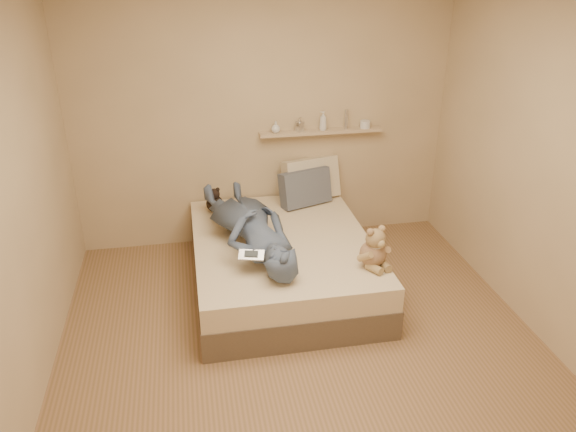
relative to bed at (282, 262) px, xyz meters
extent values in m
plane|color=#8A6447|center=(0.00, -0.93, -0.22)|extent=(3.80, 3.80, 0.00)
plane|color=tan|center=(0.00, 0.97, 1.08)|extent=(3.60, 0.00, 3.60)
plane|color=tan|center=(0.00, -2.83, 1.08)|extent=(3.60, 0.00, 3.60)
plane|color=tan|center=(-1.80, -0.93, 1.08)|extent=(0.00, 3.80, 3.80)
plane|color=tan|center=(1.80, -0.93, 1.08)|extent=(0.00, 3.80, 3.80)
cube|color=brown|center=(0.00, 0.00, -0.10)|extent=(1.50, 1.90, 0.25)
cube|color=beige|center=(0.00, 0.00, 0.13)|extent=(1.48, 1.88, 0.20)
cube|color=silver|center=(-0.33, -0.53, 0.40)|extent=(0.21, 0.13, 0.07)
cube|color=black|center=(-0.33, -0.53, 0.41)|extent=(0.11, 0.07, 0.03)
sphere|color=#946F51|center=(0.62, -0.56, 0.33)|extent=(0.21, 0.21, 0.21)
sphere|color=olive|center=(0.62, -0.58, 0.47)|extent=(0.16, 0.16, 0.16)
sphere|color=#956D51|center=(0.57, -0.60, 0.54)|extent=(0.06, 0.06, 0.06)
sphere|color=#9F8057|center=(0.67, -0.56, 0.54)|extent=(0.06, 0.06, 0.06)
sphere|color=tan|center=(0.65, -0.65, 0.46)|extent=(0.06, 0.06, 0.06)
cylinder|color=#9F8155|center=(0.54, -0.62, 0.34)|extent=(0.13, 0.14, 0.12)
cylinder|color=#95734F|center=(0.72, -0.56, 0.34)|extent=(0.06, 0.14, 0.12)
cylinder|color=#9A7F52|center=(0.60, -0.67, 0.26)|extent=(0.13, 0.15, 0.07)
cylinder|color=olive|center=(0.69, -0.63, 0.26)|extent=(0.08, 0.15, 0.07)
cylinder|color=beige|center=(0.62, -0.58, 0.41)|extent=(0.14, 0.14, 0.02)
sphere|color=black|center=(-0.52, 0.68, 0.31)|extent=(0.16, 0.16, 0.16)
sphere|color=black|center=(-0.52, 0.67, 0.41)|extent=(0.11, 0.11, 0.11)
sphere|color=black|center=(-0.56, 0.67, 0.45)|extent=(0.04, 0.04, 0.04)
sphere|color=black|center=(-0.49, 0.67, 0.45)|extent=(0.04, 0.04, 0.04)
cube|color=beige|center=(0.44, 0.83, 0.43)|extent=(0.60, 0.38, 0.43)
cube|color=#555A67|center=(0.35, 0.69, 0.40)|extent=(0.54, 0.36, 0.36)
imported|color=#404B65|center=(-0.28, -0.05, 0.41)|extent=(0.89, 1.60, 0.36)
cube|color=tan|center=(0.55, 0.91, 0.88)|extent=(1.20, 0.12, 0.03)
imported|color=silver|center=(0.11, 0.91, 0.95)|extent=(0.09, 0.09, 0.11)
imported|color=silver|center=(0.34, 0.91, 0.96)|extent=(0.09, 0.09, 0.14)
imported|color=silver|center=(0.57, 0.91, 0.98)|extent=(0.07, 0.07, 0.18)
cylinder|color=silver|center=(0.80, 0.91, 0.99)|extent=(0.03, 0.03, 0.19)
cylinder|color=white|center=(0.99, 0.91, 0.93)|extent=(0.10, 0.10, 0.07)
camera|label=1|loc=(-0.74, -4.18, 2.45)|focal=35.00mm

